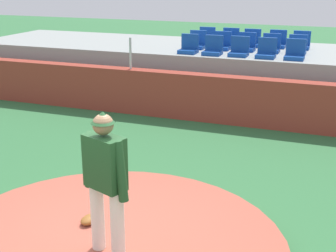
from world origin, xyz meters
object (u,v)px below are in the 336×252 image
object	(u,v)px
fielding_glove	(89,219)
stadium_chair_4	(295,53)
stadium_chair_5	(197,43)
stadium_chair_14	(301,43)
stadium_chair_9	(297,48)
stadium_chair_12	(252,41)
pitcher	(105,174)
stadium_chair_11	(230,40)
stadium_chair_10	(206,39)
stadium_chair_6	(222,44)
stadium_chair_2	(239,50)
stadium_chair_8	(271,47)
stadium_chair_7	(247,45)
stadium_chair_13	(277,42)
stadium_chair_0	(189,47)
stadium_chair_3	(266,52)
stadium_chair_1	(213,49)

from	to	relation	value
fielding_glove	stadium_chair_4	world-z (taller)	stadium_chair_4
fielding_glove	stadium_chair_5	distance (m)	8.15
stadium_chair_5	stadium_chair_14	bearing A→B (deg)	-161.55
stadium_chair_9	stadium_chair_12	bearing A→B (deg)	-32.74
pitcher	stadium_chair_11	world-z (taller)	pitcher
stadium_chair_10	stadium_chair_11	xyz separation A→B (m)	(0.73, 0.02, 0.00)
stadium_chair_4	stadium_chair_9	distance (m)	0.87
stadium_chair_6	stadium_chair_11	world-z (taller)	same
stadium_chair_2	stadium_chair_8	xyz separation A→B (m)	(0.68, 0.88, 0.00)
stadium_chair_8	stadium_chair_7	bearing A→B (deg)	-0.66
stadium_chair_5	stadium_chair_6	distance (m)	0.72
stadium_chair_6	stadium_chair_13	distance (m)	1.69
stadium_chair_6	stadium_chair_12	world-z (taller)	same
stadium_chair_6	stadium_chair_12	distance (m)	1.11
pitcher	stadium_chair_6	bearing A→B (deg)	115.76
stadium_chair_0	stadium_chair_6	world-z (taller)	same
stadium_chair_2	stadium_chair_3	distance (m)	0.71
stadium_chair_4	stadium_chair_7	xyz separation A→B (m)	(-1.41, 0.89, 0.00)
stadium_chair_10	stadium_chair_14	size ratio (longest dim) A/B	1.00
stadium_chair_8	stadium_chair_13	size ratio (longest dim) A/B	1.00
stadium_chair_8	stadium_chair_11	distance (m)	1.64
stadium_chair_2	stadium_chair_14	distance (m)	2.27
stadium_chair_7	stadium_chair_12	size ratio (longest dim) A/B	1.00
pitcher	stadium_chair_0	bearing A→B (deg)	121.41
stadium_chair_8	fielding_glove	bearing A→B (deg)	81.88
stadium_chair_2	stadium_chair_7	size ratio (longest dim) A/B	1.00
stadium_chair_5	stadium_chair_11	bearing A→B (deg)	-127.61
stadium_chair_10	stadium_chair_5	bearing A→B (deg)	89.82
stadium_chair_3	stadium_chair_9	size ratio (longest dim) A/B	1.00
stadium_chair_14	stadium_chair_13	bearing A→B (deg)	-1.66
stadium_chair_6	stadium_chair_9	xyz separation A→B (m)	(2.07, -0.01, 0.00)
stadium_chair_3	stadium_chair_10	distance (m)	2.78
stadium_chair_1	stadium_chair_7	xyz separation A→B (m)	(0.70, 0.93, 0.00)
stadium_chair_0	stadium_chair_4	world-z (taller)	same
stadium_chair_13	stadium_chair_14	world-z (taller)	same
stadium_chair_6	fielding_glove	bearing A→B (deg)	91.62
stadium_chair_3	stadium_chair_4	world-z (taller)	same
stadium_chair_8	stadium_chair_6	bearing A→B (deg)	0.22
stadium_chair_6	pitcher	bearing A→B (deg)	95.39
stadium_chair_4	stadium_chair_14	bearing A→B (deg)	-89.31
stadium_chair_3	stadium_chair_11	xyz separation A→B (m)	(-1.38, 1.83, 0.00)
stadium_chair_4	stadium_chair_11	world-z (taller)	same
stadium_chair_5	stadium_chair_8	distance (m)	2.09
stadium_chair_0	stadium_chair_1	xyz separation A→B (m)	(0.68, -0.03, 0.00)
stadium_chair_5	stadium_chair_13	bearing A→B (deg)	-155.88
fielding_glove	stadium_chair_12	world-z (taller)	stadium_chair_12
stadium_chair_10	stadium_chair_12	xyz separation A→B (m)	(1.40, -0.03, 0.00)
stadium_chair_2	stadium_chair_14	world-z (taller)	same
stadium_chair_7	stadium_chair_9	size ratio (longest dim) A/B	1.00
stadium_chair_5	stadium_chair_6	bearing A→B (deg)	-177.86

